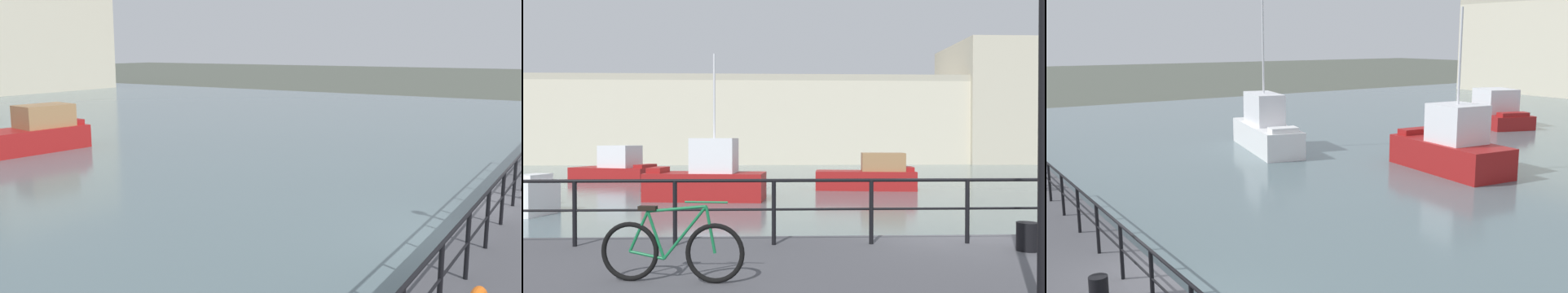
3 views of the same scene
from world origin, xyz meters
TOP-DOWN VIEW (x-y plane):
  - moored_cabin_cruiser at (-14.71, 10.86)m, footprint 6.57×3.27m
  - moored_small_launch at (-6.14, 14.74)m, footprint 5.55×2.80m
  - moored_harbor_tender at (-13.72, 27.14)m, footprint 6.32×4.46m
  - quay_railing at (-1.00, -0.75)m, footprint 20.87×0.07m
  - mooring_bollard at (0.50, -1.36)m, footprint 0.32×0.32m

SIDE VIEW (x-z plane):
  - moored_harbor_tender at x=-13.72m, z-range -0.33..2.03m
  - moored_small_launch at x=-6.14m, z-range -2.32..4.39m
  - moored_cabin_cruiser at x=-14.71m, z-range -3.02..5.14m
  - mooring_bollard at x=0.50m, z-range 1.07..1.51m
  - quay_railing at x=-1.00m, z-range 1.27..2.35m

